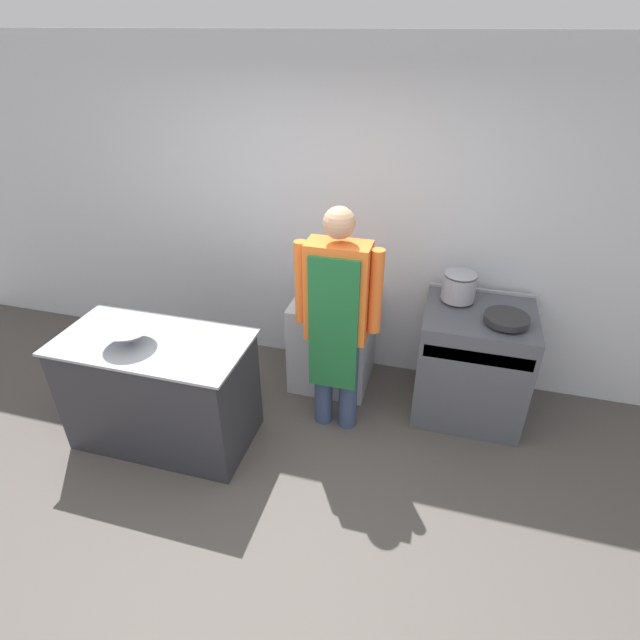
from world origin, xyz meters
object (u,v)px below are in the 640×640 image
object	(u,v)px
fridge_unit	(333,341)
saute_pan	(507,319)
stove	(472,363)
person_cook	(337,313)
mixing_bowl	(129,335)
stock_pot	(459,285)

from	to	relation	value
fridge_unit	saute_pan	world-z (taller)	saute_pan
stove	fridge_unit	bearing A→B (deg)	175.51
fridge_unit	saute_pan	distance (m)	1.43
person_cook	mixing_bowl	distance (m)	1.42
stove	stock_pot	size ratio (longest dim) A/B	3.72
stove	fridge_unit	xyz separation A→B (m)	(-1.14, 0.09, -0.06)
fridge_unit	mixing_bowl	xyz separation A→B (m)	(-1.15, -1.08, 0.53)
person_cook	mixing_bowl	size ratio (longest dim) A/B	5.01
person_cook	stock_pot	bearing A→B (deg)	35.71
fridge_unit	person_cook	xyz separation A→B (m)	(0.16, -0.54, 0.60)
stove	person_cook	world-z (taller)	person_cook
stove	fridge_unit	size ratio (longest dim) A/B	1.17
person_cook	stock_pot	distance (m)	0.99
stove	fridge_unit	world-z (taller)	stove
person_cook	stock_pot	world-z (taller)	person_cook
person_cook	stock_pot	size ratio (longest dim) A/B	7.05
stove	saute_pan	size ratio (longest dim) A/B	2.98
mixing_bowl	saute_pan	distance (m)	2.60
saute_pan	person_cook	bearing A→B (deg)	-164.27
stock_pot	saute_pan	distance (m)	0.44
person_cook	mixing_bowl	bearing A→B (deg)	-157.59
stock_pot	saute_pan	bearing A→B (deg)	-36.46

